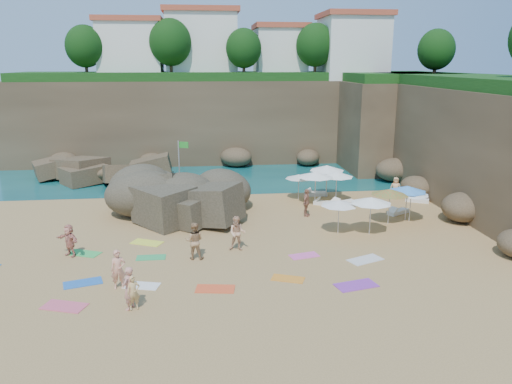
{
  "coord_description": "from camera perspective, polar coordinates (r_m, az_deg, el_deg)",
  "views": [
    {
      "loc": [
        -1.23,
        -26.51,
        9.74
      ],
      "look_at": [
        2.0,
        3.0,
        2.0
      ],
      "focal_mm": 35.0,
      "sensor_mm": 36.0,
      "label": 1
    }
  ],
  "objects": [
    {
      "name": "towel_6",
      "position": [
        23.26,
        11.37,
        -10.41
      ],
      "size": [
        2.05,
        1.36,
        0.03
      ],
      "primitive_type": "cube",
      "rotation": [
        0.0,
        0.0,
        0.24
      ],
      "color": "purple",
      "rests_on": "ground"
    },
    {
      "name": "towel_12",
      "position": [
        28.53,
        -12.36,
        -5.67
      ],
      "size": [
        1.92,
        1.5,
        0.03
      ],
      "primitive_type": "cube",
      "rotation": [
        0.0,
        0.0,
        -0.43
      ],
      "color": "#E8F13F",
      "rests_on": "ground"
    },
    {
      "name": "parasol_6",
      "position": [
        31.63,
        15.07,
        0.01
      ],
      "size": [
        2.35,
        2.35,
        2.22
      ],
      "color": "silver",
      "rests_on": "ground"
    },
    {
      "name": "lounger_5",
      "position": [
        34.39,
        15.93,
        -2.2
      ],
      "size": [
        1.68,
        1.31,
        0.25
      ],
      "primitive_type": "cube",
      "rotation": [
        0.0,
        0.0,
        0.54
      ],
      "color": "white",
      "rests_on": "ground"
    },
    {
      "name": "clifftop_buildings",
      "position": [
        52.49,
        -1.73,
        16.25
      ],
      "size": [
        28.48,
        9.48,
        7.0
      ],
      "color": "white",
      "rests_on": "cliff_back"
    },
    {
      "name": "marina_masts",
      "position": [
        58.92,
        -21.39,
        7.05
      ],
      "size": [
        3.1,
        0.1,
        6.0
      ],
      "color": "white",
      "rests_on": "ground"
    },
    {
      "name": "parasol_2",
      "position": [
        35.78,
        9.21,
        2.02
      ],
      "size": [
        2.37,
        2.37,
        2.24
      ],
      "color": "silver",
      "rests_on": "ground"
    },
    {
      "name": "towel_8",
      "position": [
        24.36,
        -19.18,
        -9.79
      ],
      "size": [
        1.86,
        1.29,
        0.03
      ],
      "primitive_type": "cube",
      "rotation": [
        0.0,
        0.0,
        0.29
      ],
      "color": "blue",
      "rests_on": "ground"
    },
    {
      "name": "towel_13",
      "position": [
        26.16,
        12.38,
        -7.57
      ],
      "size": [
        2.0,
        1.52,
        0.03
      ],
      "primitive_type": "cube",
      "rotation": [
        0.0,
        0.0,
        0.4
      ],
      "color": "silver",
      "rests_on": "ground"
    },
    {
      "name": "seawater",
      "position": [
        57.35,
        -4.94,
        4.79
      ],
      "size": [
        120.0,
        120.0,
        0.0
      ],
      "primitive_type": "plane",
      "color": "#0C4751",
      "rests_on": "ground"
    },
    {
      "name": "person_stand_4",
      "position": [
        37.94,
        15.65,
        0.45
      ],
      "size": [
        0.88,
        0.65,
        1.61
      ],
      "primitive_type": "imported",
      "rotation": [
        0.0,
        0.0,
        -0.31
      ],
      "color": "tan",
      "rests_on": "ground"
    },
    {
      "name": "person_stand_3",
      "position": [
        32.52,
        5.78,
        -1.21
      ],
      "size": [
        0.87,
        1.16,
        1.83
      ],
      "primitive_type": "imported",
      "rotation": [
        0.0,
        0.0,
        1.11
      ],
      "color": "#A66D53",
      "rests_on": "ground"
    },
    {
      "name": "cliff_right",
      "position": [
        40.41,
        23.98,
        5.19
      ],
      "size": [
        8.0,
        30.0,
        8.0
      ],
      "primitive_type": "cube",
      "color": "brown",
      "rests_on": "ground"
    },
    {
      "name": "person_stand_6",
      "position": [
        21.11,
        -14.34,
        -10.6
      ],
      "size": [
        0.68,
        0.79,
        1.82
      ],
      "primitive_type": "imported",
      "rotation": [
        0.0,
        0.0,
        4.27
      ],
      "color": "tan",
      "rests_on": "ground"
    },
    {
      "name": "parasol_3",
      "position": [
        36.99,
        8.11,
        2.73
      ],
      "size": [
        2.55,
        2.55,
        2.41
      ],
      "color": "silver",
      "rests_on": "ground"
    },
    {
      "name": "flag_pole",
      "position": [
        38.04,
        -8.6,
        3.63
      ],
      "size": [
        0.78,
        0.26,
        4.08
      ],
      "color": "silver",
      "rests_on": "ground"
    },
    {
      "name": "person_stand_0",
      "position": [
        23.05,
        -15.47,
        -8.51
      ],
      "size": [
        0.73,
        0.56,
        1.79
      ],
      "primitive_type": "imported",
      "rotation": [
        0.0,
        0.0,
        0.21
      ],
      "color": "tan",
      "rests_on": "ground"
    },
    {
      "name": "clifftop_trees",
      "position": [
        46.44,
        1.24,
        16.48
      ],
      "size": [
        35.6,
        23.82,
        4.4
      ],
      "color": "#11380F",
      "rests_on": "ground"
    },
    {
      "name": "person_lie_3",
      "position": [
        27.71,
        -20.44,
        -6.44
      ],
      "size": [
        2.26,
        2.28,
        0.45
      ],
      "primitive_type": "imported",
      "rotation": [
        0.0,
        0.0,
        -0.68
      ],
      "color": "tan",
      "rests_on": "ground"
    },
    {
      "name": "parasol_10",
      "position": [
        32.71,
        16.92,
        0.36
      ],
      "size": [
        2.36,
        2.36,
        2.23
      ],
      "color": "silver",
      "rests_on": "ground"
    },
    {
      "name": "towel_5",
      "position": [
        23.36,
        -12.93,
        -10.39
      ],
      "size": [
        1.72,
        1.15,
        0.03
      ],
      "primitive_type": "cube",
      "rotation": [
        0.0,
        0.0,
        -0.25
      ],
      "color": "white",
      "rests_on": "ground"
    },
    {
      "name": "person_lie_5",
      "position": [
        26.71,
        -2.14,
        -5.97
      ],
      "size": [
        1.23,
        1.99,
        0.7
      ],
      "primitive_type": "imported",
      "rotation": [
        0.0,
        0.0,
        -0.18
      ],
      "color": "#DEA77E",
      "rests_on": "ground"
    },
    {
      "name": "person_stand_2",
      "position": [
        36.09,
        -8.11,
        0.38
      ],
      "size": [
        1.33,
        0.88,
        1.91
      ],
      "primitive_type": "imported",
      "rotation": [
        0.0,
        0.0,
        2.82
      ],
      "color": "#E1B07F",
      "rests_on": "ground"
    },
    {
      "name": "towel_2",
      "position": [
        22.57,
        -4.68,
        -10.97
      ],
      "size": [
        1.82,
        1.1,
        0.03
      ],
      "primitive_type": "cube",
      "rotation": [
        0.0,
        0.0,
        -0.15
      ],
      "color": "#F14F26",
      "rests_on": "ground"
    },
    {
      "name": "parasol_11",
      "position": [
        29.22,
        9.48,
        -1.24
      ],
      "size": [
        2.14,
        2.14,
        2.02
      ],
      "color": "silver",
      "rests_on": "ground"
    },
    {
      "name": "towel_10",
      "position": [
        23.51,
        3.67,
        -9.86
      ],
      "size": [
        1.67,
        1.25,
        0.03
      ],
      "primitive_type": "cube",
      "rotation": [
        0.0,
        0.0,
        -0.38
      ],
      "color": "orange",
      "rests_on": "ground"
    },
    {
      "name": "parasol_0",
      "position": [
        34.89,
        6.83,
        2.0
      ],
      "size": [
        2.52,
        2.52,
        2.38
      ],
      "color": "silver",
      "rests_on": "ground"
    },
    {
      "name": "towel_3",
      "position": [
        27.87,
        -19.04,
        -6.65
      ],
      "size": [
        1.88,
        1.43,
        0.03
      ],
      "primitive_type": "cube",
      "rotation": [
        0.0,
        0.0,
        -0.4
      ],
      "color": "green",
      "rests_on": "ground"
    },
    {
      "name": "person_stand_1",
      "position": [
        25.59,
        -7.07,
        -5.55
      ],
      "size": [
        1.03,
        0.85,
        1.93
      ],
      "primitive_type": "imported",
      "rotation": [
        0.0,
        0.0,
        3.0
      ],
      "color": "#A87D54",
      "rests_on": "ground"
    },
    {
      "name": "lounger_1",
      "position": [
        37.77,
        6.87,
        -0.23
      ],
      "size": [
        1.73,
        0.7,
        0.26
      ],
      "primitive_type": "cube",
      "rotation": [
        0.0,
        0.0,
        -0.08
      ],
      "color": "silver",
      "rests_on": "ground"
    },
    {
      "name": "cliff_back",
      "position": [
        51.93,
        -2.67,
        8.25
      ],
      "size": [
        44.0,
        8.0,
        8.0
      ],
      "primitive_type": "cube",
      "color": "brown",
      "rests_on": "ground"
    },
    {
      "name": "towel_1",
      "position": [
        22.46,
        -21.06,
        -12.09
      ],
      "size": [
        1.97,
        1.42,
        0.03
      ],
      "primitive_type": "cube",
      "rotation": [
        0.0,
        0.0,
        -0.33
      ],
      "color": "#D8546C",
      "rests_on": "ground"
    },
    {
      "name": "parasol_1",
      "position": [
        36.23,
        4.92,
        1.77
      ],
      "size": [
        1.98,
        1.98,
        1.87
      ],
      "color": "silver",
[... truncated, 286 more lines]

